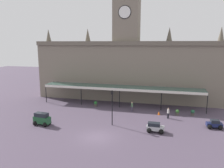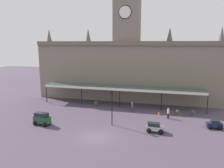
{
  "view_description": "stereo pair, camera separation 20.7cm",
  "coord_description": "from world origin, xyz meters",
  "px_view_note": "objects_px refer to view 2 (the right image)",
  "views": [
    {
      "loc": [
        7.86,
        -24.08,
        11.43
      ],
      "look_at": [
        0.0,
        7.54,
        5.3
      ],
      "focal_mm": 35.01,
      "sensor_mm": 36.0,
      "label": 1
    },
    {
      "loc": [
        8.06,
        -24.03,
        11.43
      ],
      "look_at": [
        0.0,
        7.54,
        5.3
      ],
      "focal_mm": 35.01,
      "sensor_mm": 36.0,
      "label": 2
    }
  ],
  "objects_px": {
    "victorian_lamppost": "(112,104)",
    "planter_by_canopy": "(193,113)",
    "pedestrian_near_entrance": "(132,106)",
    "planter_forecourt_centre": "(96,104)",
    "pedestrian_beside_cars": "(168,113)",
    "car_silver_estate": "(155,128)",
    "traffic_cone": "(159,113)",
    "car_green_van": "(42,119)",
    "car_navy_sedan": "(214,125)",
    "planter_near_kerb": "(177,112)"
  },
  "relations": [
    {
      "from": "car_silver_estate",
      "to": "pedestrian_beside_cars",
      "type": "xyz_separation_m",
      "value": [
        1.66,
        5.88,
        0.34
      ]
    },
    {
      "from": "car_green_van",
      "to": "pedestrian_near_entrance",
      "type": "relative_size",
      "value": 1.49
    },
    {
      "from": "planter_near_kerb",
      "to": "pedestrian_beside_cars",
      "type": "bearing_deg",
      "value": -128.56
    },
    {
      "from": "car_silver_estate",
      "to": "planter_near_kerb",
      "type": "bearing_deg",
      "value": 67.97
    },
    {
      "from": "car_silver_estate",
      "to": "pedestrian_near_entrance",
      "type": "height_order",
      "value": "pedestrian_near_entrance"
    },
    {
      "from": "planter_near_kerb",
      "to": "planter_forecourt_centre",
      "type": "relative_size",
      "value": 1.0
    },
    {
      "from": "car_silver_estate",
      "to": "planter_near_kerb",
      "type": "height_order",
      "value": "car_silver_estate"
    },
    {
      "from": "pedestrian_near_entrance",
      "to": "planter_near_kerb",
      "type": "distance_m",
      "value": 7.42
    },
    {
      "from": "planter_by_canopy",
      "to": "car_green_van",
      "type": "bearing_deg",
      "value": -155.89
    },
    {
      "from": "traffic_cone",
      "to": "planter_forecourt_centre",
      "type": "xyz_separation_m",
      "value": [
        -11.46,
        2.1,
        0.21
      ]
    },
    {
      "from": "car_navy_sedan",
      "to": "planter_forecourt_centre",
      "type": "xyz_separation_m",
      "value": [
        -18.98,
        6.09,
        -0.01
      ]
    },
    {
      "from": "pedestrian_near_entrance",
      "to": "planter_forecourt_centre",
      "type": "relative_size",
      "value": 1.74
    },
    {
      "from": "pedestrian_beside_cars",
      "to": "car_navy_sedan",
      "type": "bearing_deg",
      "value": -23.2
    },
    {
      "from": "pedestrian_beside_cars",
      "to": "traffic_cone",
      "type": "height_order",
      "value": "pedestrian_beside_cars"
    },
    {
      "from": "car_silver_estate",
      "to": "planter_forecourt_centre",
      "type": "height_order",
      "value": "car_silver_estate"
    },
    {
      "from": "pedestrian_beside_cars",
      "to": "car_green_van",
      "type": "bearing_deg",
      "value": -157.52
    },
    {
      "from": "pedestrian_near_entrance",
      "to": "traffic_cone",
      "type": "height_order",
      "value": "pedestrian_near_entrance"
    },
    {
      "from": "car_navy_sedan",
      "to": "pedestrian_near_entrance",
      "type": "xyz_separation_m",
      "value": [
        -12.04,
        4.72,
        0.41
      ]
    },
    {
      "from": "traffic_cone",
      "to": "planter_by_canopy",
      "type": "distance_m",
      "value": 5.34
    },
    {
      "from": "car_silver_estate",
      "to": "planter_by_canopy",
      "type": "xyz_separation_m",
      "value": [
        5.49,
        8.18,
        -0.07
      ]
    },
    {
      "from": "car_silver_estate",
      "to": "pedestrian_near_entrance",
      "type": "xyz_separation_m",
      "value": [
        -4.28,
        7.99,
        0.34
      ]
    },
    {
      "from": "car_green_van",
      "to": "planter_by_canopy",
      "type": "distance_m",
      "value": 23.2
    },
    {
      "from": "car_silver_estate",
      "to": "victorian_lamppost",
      "type": "xyz_separation_m",
      "value": [
        -6.02,
        1.05,
        2.56
      ]
    },
    {
      "from": "car_navy_sedan",
      "to": "pedestrian_near_entrance",
      "type": "bearing_deg",
      "value": 158.6
    },
    {
      "from": "planter_by_canopy",
      "to": "traffic_cone",
      "type": "bearing_deg",
      "value": -170.05
    },
    {
      "from": "car_navy_sedan",
      "to": "pedestrian_beside_cars",
      "type": "height_order",
      "value": "pedestrian_beside_cars"
    },
    {
      "from": "car_silver_estate",
      "to": "car_green_van",
      "type": "height_order",
      "value": "car_green_van"
    },
    {
      "from": "traffic_cone",
      "to": "pedestrian_beside_cars",
      "type": "bearing_deg",
      "value": -44.08
    },
    {
      "from": "traffic_cone",
      "to": "victorian_lamppost",
      "type": "bearing_deg",
      "value": -135.25
    },
    {
      "from": "car_green_van",
      "to": "planter_forecourt_centre",
      "type": "bearing_deg",
      "value": 67.29
    },
    {
      "from": "victorian_lamppost",
      "to": "car_green_van",
      "type": "bearing_deg",
      "value": -166.36
    },
    {
      "from": "car_navy_sedan",
      "to": "car_green_van",
      "type": "bearing_deg",
      "value": -168.98
    },
    {
      "from": "victorian_lamppost",
      "to": "planter_by_canopy",
      "type": "distance_m",
      "value": 13.8
    },
    {
      "from": "car_silver_estate",
      "to": "car_green_van",
      "type": "distance_m",
      "value": 15.73
    },
    {
      "from": "pedestrian_beside_cars",
      "to": "victorian_lamppost",
      "type": "relative_size",
      "value": 0.33
    },
    {
      "from": "car_silver_estate",
      "to": "car_navy_sedan",
      "type": "bearing_deg",
      "value": 22.87
    },
    {
      "from": "traffic_cone",
      "to": "car_silver_estate",
      "type": "bearing_deg",
      "value": -91.9
    },
    {
      "from": "car_silver_estate",
      "to": "pedestrian_beside_cars",
      "type": "distance_m",
      "value": 6.12
    },
    {
      "from": "pedestrian_near_entrance",
      "to": "car_silver_estate",
      "type": "bearing_deg",
      "value": -61.8
    },
    {
      "from": "traffic_cone",
      "to": "planter_near_kerb",
      "type": "bearing_deg",
      "value": 8.74
    },
    {
      "from": "planter_forecourt_centre",
      "to": "pedestrian_beside_cars",
      "type": "bearing_deg",
      "value": -15.1
    },
    {
      "from": "car_silver_estate",
      "to": "traffic_cone",
      "type": "xyz_separation_m",
      "value": [
        0.24,
        7.26,
        -0.28
      ]
    },
    {
      "from": "car_green_van",
      "to": "planter_near_kerb",
      "type": "bearing_deg",
      "value": 25.58
    },
    {
      "from": "traffic_cone",
      "to": "planter_by_canopy",
      "type": "xyz_separation_m",
      "value": [
        5.25,
        0.92,
        0.21
      ]
    },
    {
      "from": "planter_by_canopy",
      "to": "car_silver_estate",
      "type": "bearing_deg",
      "value": -123.87
    },
    {
      "from": "pedestrian_near_entrance",
      "to": "planter_by_canopy",
      "type": "xyz_separation_m",
      "value": [
        9.78,
        0.19,
        -0.42
      ]
    },
    {
      "from": "pedestrian_near_entrance",
      "to": "traffic_cone",
      "type": "xyz_separation_m",
      "value": [
        4.52,
        -0.73,
        -0.63
      ]
    },
    {
      "from": "car_green_van",
      "to": "car_navy_sedan",
      "type": "height_order",
      "value": "car_green_van"
    },
    {
      "from": "car_silver_estate",
      "to": "planter_forecourt_centre",
      "type": "distance_m",
      "value": 14.61
    },
    {
      "from": "traffic_cone",
      "to": "pedestrian_near_entrance",
      "type": "bearing_deg",
      "value": 170.85
    }
  ]
}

